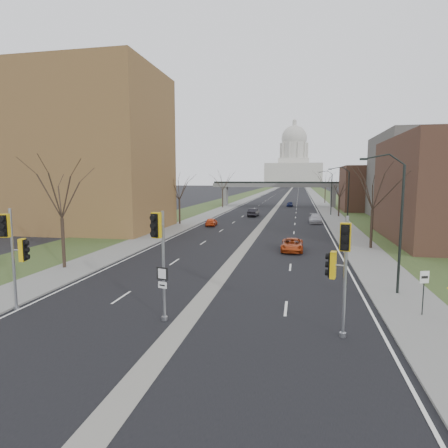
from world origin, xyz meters
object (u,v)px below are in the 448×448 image
(signal_pole_median, at_px, (160,246))
(speed_limit_sign, at_px, (424,285))
(signal_pole_right, at_px, (340,259))
(signal_pole_left, at_px, (14,245))
(car_right_far, at_px, (290,204))
(car_right_mid, at_px, (315,219))
(car_left_far, at_px, (253,212))
(car_left_near, at_px, (211,222))
(car_right_near, at_px, (292,245))

(signal_pole_median, bearing_deg, speed_limit_sign, 28.58)
(signal_pole_right, height_order, speed_limit_sign, signal_pole_right)
(signal_pole_left, bearing_deg, car_right_far, 69.58)
(speed_limit_sign, relative_size, car_right_far, 0.65)
(signal_pole_left, relative_size, car_right_mid, 1.15)
(car_right_mid, height_order, car_right_far, car_right_mid)
(signal_pole_left, relative_size, speed_limit_sign, 2.39)
(signal_pole_left, height_order, car_left_far, signal_pole_left)
(signal_pole_left, xyz_separation_m, car_left_far, (6.57, 53.91, -2.96))
(speed_limit_sign, distance_m, car_left_near, 40.13)
(car_left_near, relative_size, car_left_far, 0.81)
(signal_pole_right, bearing_deg, speed_limit_sign, 50.27)
(car_right_far, bearing_deg, speed_limit_sign, -79.81)
(signal_pole_left, distance_m, speed_limit_sign, 22.02)
(signal_pole_right, xyz_separation_m, car_right_mid, (0.80, 45.60, -2.97))
(car_left_near, xyz_separation_m, car_right_near, (12.60, -17.94, 0.01))
(signal_pole_right, xyz_separation_m, car_right_near, (-2.47, 20.60, -3.05))
(car_left_near, bearing_deg, car_right_near, 121.02)
(car_left_far, bearing_deg, speed_limit_sign, 109.80)
(car_left_far, height_order, car_right_mid, car_left_far)
(signal_pole_left, bearing_deg, car_left_far, 71.58)
(signal_pole_left, relative_size, car_left_near, 1.52)
(signal_pole_right, distance_m, car_left_far, 55.19)
(speed_limit_sign, distance_m, car_right_mid, 42.18)
(signal_pole_median, height_order, car_right_near, signal_pole_median)
(signal_pole_left, height_order, car_right_near, signal_pole_left)
(signal_pole_median, relative_size, car_right_near, 1.23)
(car_left_near, height_order, car_right_mid, car_right_mid)
(signal_pole_median, bearing_deg, signal_pole_right, 12.98)
(signal_pole_median, height_order, signal_pole_right, signal_pole_median)
(signal_pole_left, height_order, car_left_near, signal_pole_left)
(car_right_mid, bearing_deg, car_left_far, 142.79)
(car_left_near, height_order, car_right_near, car_right_near)
(car_right_near, relative_size, car_right_far, 1.26)
(car_right_near, bearing_deg, signal_pole_right, -82.93)
(signal_pole_median, xyz_separation_m, car_left_far, (-1.83, 53.97, -3.20))
(signal_pole_median, distance_m, car_left_near, 39.08)
(signal_pole_median, bearing_deg, signal_pole_left, -166.53)
(signal_pole_right, relative_size, car_left_near, 1.51)
(car_right_near, xyz_separation_m, car_right_far, (-1.76, 60.83, -0.02))
(car_left_far, height_order, car_right_near, car_left_far)
(car_left_far, bearing_deg, signal_pole_right, 104.09)
(speed_limit_sign, bearing_deg, car_right_far, 77.00)
(car_right_near, bearing_deg, speed_limit_sign, -67.04)
(signal_pole_median, xyz_separation_m, car_right_mid, (9.42, 45.46, -3.24))
(speed_limit_sign, bearing_deg, car_left_near, 99.94)
(car_right_far, bearing_deg, signal_pole_median, -89.42)
(car_right_near, xyz_separation_m, car_right_mid, (3.27, 25.00, 0.08))
(signal_pole_median, relative_size, speed_limit_sign, 2.39)
(signal_pole_left, distance_m, signal_pole_right, 17.02)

